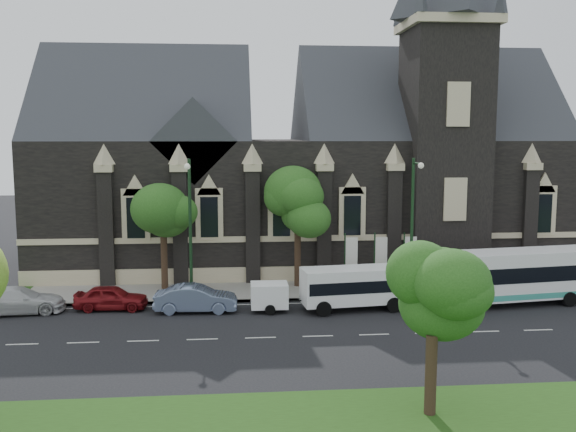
{
  "coord_description": "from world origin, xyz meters",
  "views": [
    {
      "loc": [
        -1.3,
        -31.66,
        10.52
      ],
      "look_at": [
        1.95,
        6.0,
        5.58
      ],
      "focal_mm": 39.4,
      "sensor_mm": 36.0,
      "label": 1
    }
  ],
  "objects": [
    {
      "name": "banner_flag_right",
      "position": [
        10.29,
        9.0,
        2.38
      ],
      "size": [
        0.9,
        0.1,
        4.0
      ],
      "color": "#163119",
      "rests_on": "ground"
    },
    {
      "name": "sedan",
      "position": [
        -3.61,
        5.17,
        0.8
      ],
      "size": [
        4.94,
        1.9,
        1.61
      ],
      "primitive_type": "imported",
      "rotation": [
        0.0,
        0.0,
        1.53
      ],
      "color": "slate",
      "rests_on": "ground"
    },
    {
      "name": "ground",
      "position": [
        0.0,
        0.0,
        0.0
      ],
      "size": [
        160.0,
        160.0,
        0.0
      ],
      "primitive_type": "plane",
      "color": "black",
      "rests_on": "ground"
    },
    {
      "name": "tree_walk_right",
      "position": [
        3.21,
        10.71,
        5.82
      ],
      "size": [
        4.08,
        4.08,
        7.8
      ],
      "color": "black",
      "rests_on": "ground"
    },
    {
      "name": "car_far_white",
      "position": [
        -14.06,
        5.75,
        0.78
      ],
      "size": [
        5.6,
        2.87,
        1.56
      ],
      "primitive_type": "imported",
      "rotation": [
        0.0,
        0.0,
        1.7
      ],
      "color": "silver",
      "rests_on": "ground"
    },
    {
      "name": "tree_park_east",
      "position": [
        6.18,
        -9.32,
        4.62
      ],
      "size": [
        3.4,
        3.4,
        6.28
      ],
      "color": "black",
      "rests_on": "ground"
    },
    {
      "name": "shuttle_bus",
      "position": [
        6.03,
        4.84,
        1.49
      ],
      "size": [
        6.81,
        3.02,
        2.55
      ],
      "rotation": [
        0.0,
        0.0,
        0.12
      ],
      "color": "white",
      "rests_on": "ground"
    },
    {
      "name": "banner_flag_center",
      "position": [
        8.29,
        9.0,
        2.38
      ],
      "size": [
        0.9,
        0.1,
        4.0
      ],
      "color": "#163119",
      "rests_on": "ground"
    },
    {
      "name": "box_trailer",
      "position": [
        0.74,
        4.92,
        0.96
      ],
      "size": [
        3.17,
        1.86,
        1.69
      ],
      "rotation": [
        0.0,
        0.0,
        -0.0
      ],
      "color": "white",
      "rests_on": "ground"
    },
    {
      "name": "tree_walk_left",
      "position": [
        -5.8,
        10.7,
        5.73
      ],
      "size": [
        3.91,
        3.91,
        7.64
      ],
      "color": "black",
      "rests_on": "ground"
    },
    {
      "name": "sidewalk",
      "position": [
        0.0,
        9.5,
        0.07
      ],
      "size": [
        80.0,
        5.0,
        0.15
      ],
      "primitive_type": "cube",
      "color": "gray",
      "rests_on": "ground"
    },
    {
      "name": "street_lamp_near",
      "position": [
        10.0,
        7.09,
        5.11
      ],
      "size": [
        0.36,
        1.88,
        9.0
      ],
      "color": "#163119",
      "rests_on": "ground"
    },
    {
      "name": "street_lamp_mid",
      "position": [
        -4.0,
        7.09,
        5.11
      ],
      "size": [
        0.36,
        1.88,
        9.0
      ],
      "color": "#163119",
      "rests_on": "ground"
    },
    {
      "name": "banner_flag_left",
      "position": [
        6.29,
        9.0,
        2.38
      ],
      "size": [
        0.9,
        0.1,
        4.0
      ],
      "color": "#163119",
      "rests_on": "ground"
    },
    {
      "name": "tour_coach",
      "position": [
        15.58,
        5.11,
        1.83
      ],
      "size": [
        11.73,
        3.98,
        3.36
      ],
      "rotation": [
        0.0,
        0.0,
        0.14
      ],
      "color": "white",
      "rests_on": "ground"
    },
    {
      "name": "museum",
      "position": [
        5.12,
        18.78,
        8.17
      ],
      "size": [
        40.0,
        17.7,
        29.9
      ],
      "color": "black",
      "rests_on": "ground"
    },
    {
      "name": "car_far_red",
      "position": [
        -8.71,
        6.09,
        0.74
      ],
      "size": [
        4.41,
        1.97,
        1.47
      ],
      "primitive_type": "imported",
      "rotation": [
        0.0,
        0.0,
        1.52
      ],
      "color": "maroon",
      "rests_on": "ground"
    }
  ]
}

